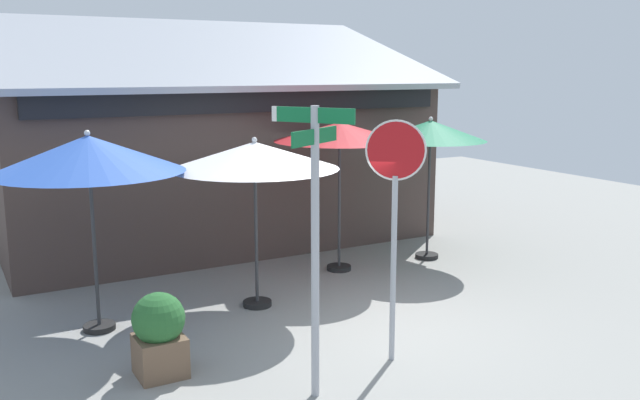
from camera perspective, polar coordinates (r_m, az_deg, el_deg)
ground_plane at (r=10.01m, az=3.41°, el=-10.46°), size 28.00×28.00×0.10m
cafe_building at (r=14.62m, az=-8.79°, el=3.68°), size 9.00×4.72×4.71m
street_sign_post at (r=7.29m, az=-0.44°, el=-1.94°), size 0.79×0.85×3.21m
stop_sign at (r=8.26m, az=6.25°, el=0.18°), size 0.58×0.46×3.00m
patio_umbrella_royal_blue_left at (r=9.64m, az=-18.71°, el=3.58°), size 2.55×2.55×2.79m
patio_umbrella_ivory_center at (r=10.17m, az=-5.46°, el=3.63°), size 2.52×2.52×2.60m
patio_umbrella_crimson_right at (r=12.02m, az=1.65°, el=5.59°), size 2.32×2.32×2.74m
patio_umbrella_forest_green_far_right at (r=12.99m, az=9.18°, el=5.61°), size 2.09×2.09×2.72m
sidewalk_planter at (r=8.42m, az=-13.24°, el=-10.71°), size 0.62×0.62×1.02m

